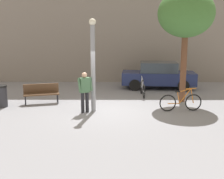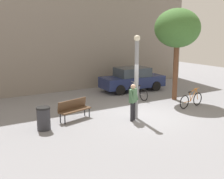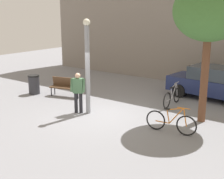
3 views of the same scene
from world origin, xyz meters
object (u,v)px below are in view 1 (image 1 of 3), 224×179
at_px(lamppost, 93,62).
at_px(parked_car_navy, 158,75).
at_px(plaza_tree, 186,14).
at_px(trash_bin, 1,96).
at_px(bicycle_silver, 142,89).
at_px(bicycle_orange, 181,102).
at_px(park_bench, 41,92).
at_px(person_by_lamppost, 85,90).

relative_size(lamppost, parked_car_navy, 0.88).
height_order(plaza_tree, trash_bin, plaza_tree).
bearing_deg(trash_bin, lamppost, -9.58).
relative_size(bicycle_silver, bicycle_orange, 1.00).
distance_m(plaza_tree, parked_car_navy, 4.69).
bearing_deg(bicycle_orange, park_bench, 168.34).
bearing_deg(person_by_lamppost, trash_bin, 166.39).
bearing_deg(parked_car_navy, trash_bin, -149.92).
xyz_separation_m(bicycle_orange, trash_bin, (-7.79, 0.64, 0.10)).
distance_m(plaza_tree, bicycle_orange, 4.07).
xyz_separation_m(bicycle_orange, parked_car_navy, (-0.21, 5.03, 0.39)).
distance_m(lamppost, trash_bin, 4.48).
relative_size(person_by_lamppost, bicycle_orange, 0.93).
xyz_separation_m(bicycle_silver, bicycle_orange, (1.32, -2.92, 0.00)).
distance_m(park_bench, parked_car_navy, 7.04).
height_order(bicycle_orange, trash_bin, bicycle_orange).
distance_m(person_by_lamppost, bicycle_orange, 4.04).
distance_m(park_bench, trash_bin, 1.76).
bearing_deg(trash_bin, parked_car_navy, 30.08).
height_order(lamppost, bicycle_silver, lamppost).
xyz_separation_m(person_by_lamppost, park_bench, (-2.17, 1.55, -0.42)).
distance_m(lamppost, person_by_lamppost, 1.16).
bearing_deg(lamppost, bicycle_silver, 52.07).
xyz_separation_m(person_by_lamppost, bicycle_silver, (2.66, 3.21, -0.58)).
height_order(person_by_lamppost, parked_car_navy, person_by_lamppost).
bearing_deg(parked_car_navy, plaza_tree, -78.74).
distance_m(park_bench, bicycle_silver, 5.11).
xyz_separation_m(person_by_lamppost, parked_car_navy, (3.78, 5.31, -0.19)).
distance_m(person_by_lamppost, trash_bin, 3.94).
bearing_deg(bicycle_silver, lamppost, -127.93).
relative_size(bicycle_silver, parked_car_navy, 0.42).
height_order(plaza_tree, bicycle_orange, plaza_tree).
bearing_deg(bicycle_silver, bicycle_orange, -65.63).
bearing_deg(person_by_lamppost, bicycle_silver, 50.35).
distance_m(lamppost, park_bench, 3.21).
relative_size(person_by_lamppost, parked_car_navy, 0.39).
bearing_deg(plaza_tree, bicycle_orange, -104.66).
height_order(plaza_tree, bicycle_silver, plaza_tree).
distance_m(plaza_tree, bicycle_silver, 4.24).
bearing_deg(park_bench, bicycle_silver, 18.92).
relative_size(park_bench, bicycle_silver, 0.92).
bearing_deg(plaza_tree, lamppost, -156.46).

